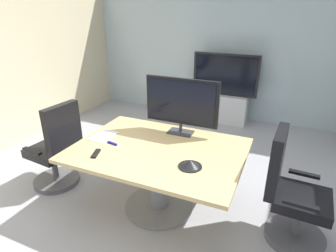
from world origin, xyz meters
name	(u,v)px	position (x,y,z in m)	size (l,w,h in m)	color
ground_plane	(162,219)	(0.00, 0.00, 0.00)	(7.64, 7.64, 0.00)	#99999E
wall_back_glass_partition	(236,50)	(0.00, 3.32, 1.33)	(5.86, 0.10, 2.66)	#9EB2B7
conference_table	(158,164)	(-0.11, 0.17, 0.55)	(1.72, 1.25, 0.74)	tan
office_chair_left	(57,153)	(-1.42, 0.06, 0.46)	(0.62, 0.60, 1.09)	#4C4C51
office_chair_right	(291,197)	(1.19, 0.27, 0.46)	(0.61, 0.59, 1.09)	#4C4C51
tv_monitor	(181,103)	(-0.04, 0.62, 1.10)	(0.84, 0.18, 0.64)	#333338
wall_display_unit	(223,100)	(-0.08, 2.96, 0.44)	(1.20, 0.36, 1.31)	#B7BABC
conference_phone	(190,164)	(0.31, -0.04, 0.77)	(0.22, 0.22, 0.07)	black
remote_control	(96,153)	(-0.62, -0.19, 0.75)	(0.05, 0.17, 0.02)	black
whiteboard_marker	(112,143)	(-0.60, 0.06, 0.75)	(0.13, 0.02, 0.02)	#1919A5
paper_notepad	(104,136)	(-0.80, 0.18, 0.75)	(0.21, 0.30, 0.01)	white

